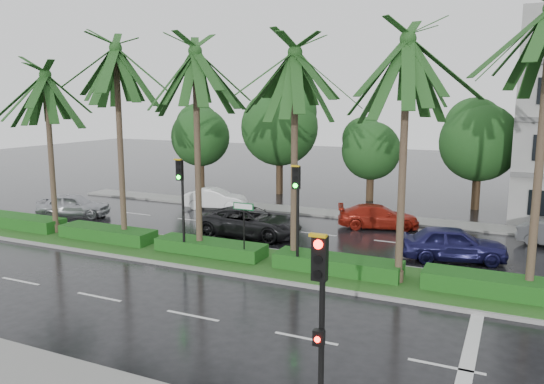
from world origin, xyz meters
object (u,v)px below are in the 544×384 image
at_px(street_sign, 244,217).
at_px(car_blue, 453,244).
at_px(car_red, 378,216).
at_px(car_silver, 74,205).
at_px(car_white, 215,199).
at_px(car_darkgrey, 250,222).
at_px(signal_near, 320,328).
at_px(signal_median_left, 181,192).

xyz_separation_m(street_sign, car_blue, (8.01, 4.58, -1.35)).
distance_m(street_sign, car_red, 10.02).
height_order(street_sign, car_silver, street_sign).
distance_m(car_white, car_darkgrey, 7.60).
xyz_separation_m(signal_near, car_silver, (-20.98, 14.10, -1.78)).
relative_size(signal_median_left, car_silver, 1.02).
bearing_deg(signal_median_left, signal_near, -44.09).
bearing_deg(signal_near, car_silver, 146.09).
relative_size(signal_near, car_darkgrey, 0.80).
relative_size(street_sign, car_blue, 0.57).
relative_size(car_silver, car_blue, 0.94).
bearing_deg(street_sign, car_blue, 29.77).
relative_size(car_white, car_red, 0.91).
bearing_deg(car_white, car_red, -109.18).
relative_size(car_red, car_blue, 0.98).
xyz_separation_m(car_white, car_darkgrey, (5.36, -5.39, 0.09)).
height_order(car_darkgrey, car_red, car_darkgrey).
bearing_deg(signal_median_left, street_sign, 3.47).
relative_size(signal_median_left, car_blue, 0.96).
xyz_separation_m(signal_near, car_darkgrey, (-9.10, 14.49, -1.75)).
relative_size(signal_near, car_blue, 0.96).
height_order(signal_near, car_darkgrey, signal_near).
distance_m(signal_near, car_darkgrey, 17.20).
bearing_deg(car_red, signal_median_left, 126.85).
distance_m(car_darkgrey, car_blue, 10.11).
relative_size(car_white, car_darkgrey, 0.74).
distance_m(signal_near, street_sign, 12.11).
bearing_deg(car_white, signal_median_left, -171.74).
bearing_deg(car_darkgrey, street_sign, -157.84).
relative_size(signal_median_left, car_red, 0.98).
distance_m(signal_near, car_red, 19.55).
relative_size(street_sign, car_darkgrey, 0.48).
bearing_deg(car_silver, signal_median_left, -134.18).
xyz_separation_m(car_darkgrey, car_blue, (10.11, -0.03, 0.02)).
xyz_separation_m(signal_median_left, car_blue, (11.01, 4.77, -2.23)).
relative_size(signal_median_left, car_white, 1.08).
distance_m(street_sign, car_silver, 14.68).
bearing_deg(signal_median_left, car_silver, 158.10).
xyz_separation_m(car_red, car_blue, (4.50, -4.69, 0.13)).
height_order(signal_near, street_sign, signal_near).
bearing_deg(car_red, car_blue, -154.76).
distance_m(car_silver, car_white, 8.71).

